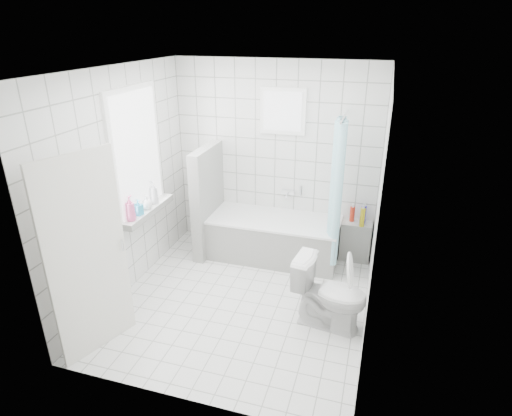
% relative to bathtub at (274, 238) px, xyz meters
% --- Properties ---
extents(ground, '(3.00, 3.00, 0.00)m').
position_rel_bathtub_xyz_m(ground, '(-0.10, -1.12, -0.29)').
color(ground, white).
rests_on(ground, ground).
extents(ceiling, '(3.00, 3.00, 0.00)m').
position_rel_bathtub_xyz_m(ceiling, '(-0.10, -1.12, 2.31)').
color(ceiling, white).
rests_on(ceiling, ground).
extents(wall_back, '(2.80, 0.02, 2.60)m').
position_rel_bathtub_xyz_m(wall_back, '(-0.10, 0.38, 1.01)').
color(wall_back, white).
rests_on(wall_back, ground).
extents(wall_front, '(2.80, 0.02, 2.60)m').
position_rel_bathtub_xyz_m(wall_front, '(-0.10, -2.62, 1.01)').
color(wall_front, white).
rests_on(wall_front, ground).
extents(wall_left, '(0.02, 3.00, 2.60)m').
position_rel_bathtub_xyz_m(wall_left, '(-1.50, -1.12, 1.01)').
color(wall_left, white).
rests_on(wall_left, ground).
extents(wall_right, '(0.02, 3.00, 2.60)m').
position_rel_bathtub_xyz_m(wall_right, '(1.30, -1.12, 1.01)').
color(wall_right, white).
rests_on(wall_right, ground).
extents(window_left, '(0.01, 0.90, 1.40)m').
position_rel_bathtub_xyz_m(window_left, '(-1.46, -0.82, 1.31)').
color(window_left, white).
rests_on(window_left, wall_left).
extents(window_back, '(0.50, 0.01, 0.50)m').
position_rel_bathtub_xyz_m(window_back, '(-0.00, 0.33, 1.66)').
color(window_back, white).
rests_on(window_back, wall_back).
extents(window_sill, '(0.18, 1.02, 0.08)m').
position_rel_bathtub_xyz_m(window_sill, '(-1.41, -0.82, 0.57)').
color(window_sill, white).
rests_on(window_sill, wall_left).
extents(door, '(0.31, 0.77, 2.00)m').
position_rel_bathtub_xyz_m(door, '(-1.22, -2.23, 0.71)').
color(door, silver).
rests_on(door, ground).
extents(bathtub, '(1.75, 0.77, 0.58)m').
position_rel_bathtub_xyz_m(bathtub, '(0.00, 0.00, 0.00)').
color(bathtub, white).
rests_on(bathtub, ground).
extents(partition_wall, '(0.15, 0.85, 1.50)m').
position_rel_bathtub_xyz_m(partition_wall, '(-0.94, -0.05, 0.46)').
color(partition_wall, white).
rests_on(partition_wall, ground).
extents(tiled_ledge, '(0.40, 0.24, 0.55)m').
position_rel_bathtub_xyz_m(tiled_ledge, '(1.07, 0.25, -0.02)').
color(tiled_ledge, white).
rests_on(tiled_ledge, ground).
extents(toilet, '(0.81, 0.53, 0.78)m').
position_rel_bathtub_xyz_m(toilet, '(0.93, -1.26, 0.10)').
color(toilet, white).
rests_on(toilet, ground).
extents(curtain_rod, '(0.02, 0.80, 0.02)m').
position_rel_bathtub_xyz_m(curtain_rod, '(0.82, -0.02, 1.71)').
color(curtain_rod, silver).
rests_on(curtain_rod, wall_back).
extents(shower_curtain, '(0.14, 0.48, 1.78)m').
position_rel_bathtub_xyz_m(shower_curtain, '(0.82, -0.16, 0.81)').
color(shower_curtain, '#44B5C8').
rests_on(shower_curtain, curtain_rod).
extents(tub_faucet, '(0.18, 0.06, 0.06)m').
position_rel_bathtub_xyz_m(tub_faucet, '(0.10, 0.33, 0.56)').
color(tub_faucet, silver).
rests_on(tub_faucet, wall_back).
extents(sill_bottles, '(0.17, 0.67, 0.30)m').
position_rel_bathtub_xyz_m(sill_bottles, '(-1.40, -0.93, 0.74)').
color(sill_bottles, '#2CA1C9').
rests_on(sill_bottles, window_sill).
extents(ledge_bottles, '(0.21, 0.19, 0.25)m').
position_rel_bathtub_xyz_m(ledge_bottles, '(1.10, 0.23, 0.38)').
color(ledge_bottles, '#2E1CE2').
rests_on(ledge_bottles, tiled_ledge).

